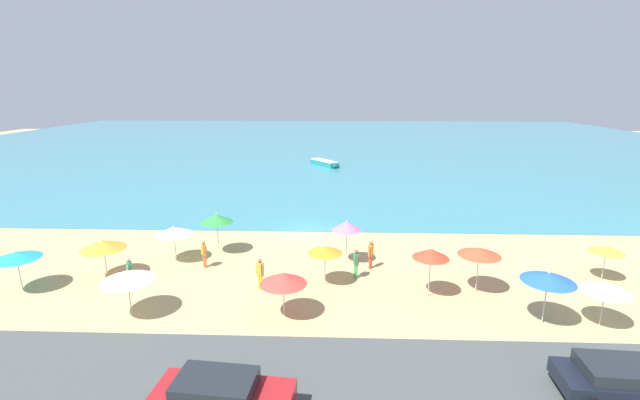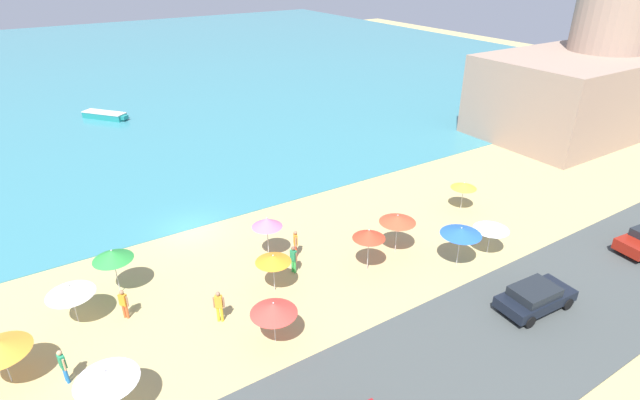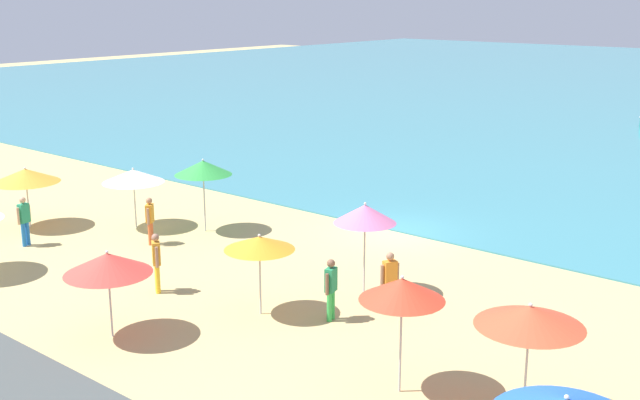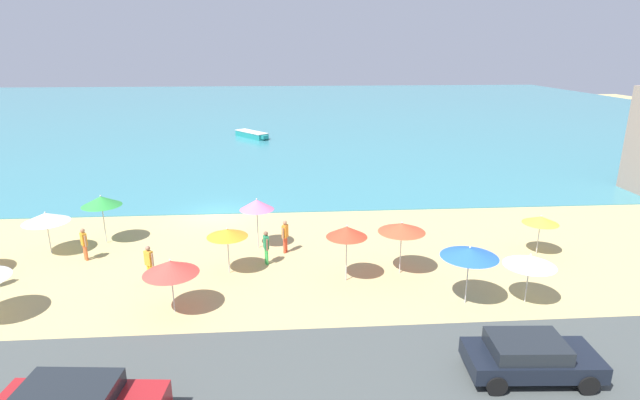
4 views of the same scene
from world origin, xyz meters
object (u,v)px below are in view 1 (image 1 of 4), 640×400
object	(u,v)px
bather_3	(356,262)
bather_2	(204,253)
beach_umbrella_0	(217,218)
bather_0	(129,271)
beach_umbrella_5	(431,253)
beach_umbrella_6	(174,231)
beach_umbrella_1	(347,226)
beach_umbrella_9	(479,252)
beach_umbrella_4	(548,278)
beach_umbrella_11	(325,250)
bather_1	(260,272)
beach_umbrella_2	(103,245)
skiff_nearshore	(325,163)
beach_umbrella_10	(607,249)
beach_umbrella_8	(283,278)
parked_car_2	(221,396)
beach_umbrella_7	(127,276)
beach_umbrella_12	(16,255)
bather_4	(371,253)
parked_car_0	(620,379)
beach_umbrella_3	(606,287)

from	to	relation	value
bather_3	bather_2	bearing A→B (deg)	172.77
beach_umbrella_0	bather_0	xyz separation A→B (m)	(-3.38, -5.18, -1.39)
beach_umbrella_5	bather_3	world-z (taller)	beach_umbrella_5
beach_umbrella_6	bather_2	world-z (taller)	beach_umbrella_6
beach_umbrella_5	bather_0	world-z (taller)	beach_umbrella_5
beach_umbrella_1	beach_umbrella_9	xyz separation A→B (m)	(6.77, -3.59, -0.13)
beach_umbrella_0	beach_umbrella_4	distance (m)	18.87
beach_umbrella_11	bather_1	world-z (taller)	beach_umbrella_11
beach_umbrella_1	beach_umbrella_2	world-z (taller)	beach_umbrella_1
beach_umbrella_2	bather_1	size ratio (longest dim) A/B	1.39
beach_umbrella_2	beach_umbrella_6	bearing A→B (deg)	39.31
beach_umbrella_4	bather_2	world-z (taller)	beach_umbrella_4
skiff_nearshore	beach_umbrella_1	bearing A→B (deg)	-86.20
beach_umbrella_10	beach_umbrella_11	distance (m)	15.58
beach_umbrella_8	parked_car_2	world-z (taller)	beach_umbrella_8
beach_umbrella_0	beach_umbrella_2	distance (m)	6.64
beach_umbrella_8	bather_3	size ratio (longest dim) A/B	1.35
beach_umbrella_7	bather_0	distance (m)	3.22
beach_umbrella_12	bather_1	size ratio (longest dim) A/B	1.34
beach_umbrella_7	beach_umbrella_12	bearing A→B (deg)	161.91
beach_umbrella_7	bather_2	world-z (taller)	beach_umbrella_7
beach_umbrella_11	beach_umbrella_6	bearing A→B (deg)	162.30
beach_umbrella_8	skiff_nearshore	world-z (taller)	beach_umbrella_8
beach_umbrella_10	bather_4	world-z (taller)	beach_umbrella_10
beach_umbrella_9	beach_umbrella_1	bearing A→B (deg)	152.04
beach_umbrella_6	beach_umbrella_2	bearing A→B (deg)	-140.69
beach_umbrella_2	parked_car_0	bearing A→B (deg)	-21.67
beach_umbrella_6	beach_umbrella_8	size ratio (longest dim) A/B	1.00
beach_umbrella_7	parked_car_0	bearing A→B (deg)	-14.35
beach_umbrella_8	beach_umbrella_12	bearing A→B (deg)	171.36
beach_umbrella_6	beach_umbrella_12	world-z (taller)	beach_umbrella_6
bather_4	beach_umbrella_2	bearing A→B (deg)	-173.30
bather_0	bather_4	world-z (taller)	bather_4
beach_umbrella_5	bather_0	xyz separation A→B (m)	(-15.81, 0.35, -1.39)
beach_umbrella_6	parked_car_0	xyz separation A→B (m)	(19.70, -11.56, -1.18)
beach_umbrella_5	skiff_nearshore	xyz separation A→B (m)	(-6.39, 37.88, -1.95)
beach_umbrella_4	beach_umbrella_12	size ratio (longest dim) A/B	1.06
beach_umbrella_11	bather_1	size ratio (longest dim) A/B	1.28
beach_umbrella_12	parked_car_2	bearing A→B (deg)	-33.62
bather_3	beach_umbrella_10	bearing A→B (deg)	1.05
bather_0	bather_2	distance (m)	4.27
beach_umbrella_3	beach_umbrella_9	xyz separation A→B (m)	(-4.58, 3.15, 0.39)
beach_umbrella_3	beach_umbrella_0	bearing A→B (deg)	157.65
beach_umbrella_0	skiff_nearshore	distance (m)	32.97
bather_4	bather_3	bearing A→B (deg)	-124.36
bather_3	skiff_nearshore	bearing A→B (deg)	94.37
beach_umbrella_0	beach_umbrella_12	bearing A→B (deg)	-148.03
beach_umbrella_11	skiff_nearshore	xyz separation A→B (m)	(-1.01, 36.69, -1.59)
beach_umbrella_5	beach_umbrella_7	bearing A→B (deg)	-170.57
bather_1	parked_car_0	bearing A→B (deg)	-29.61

